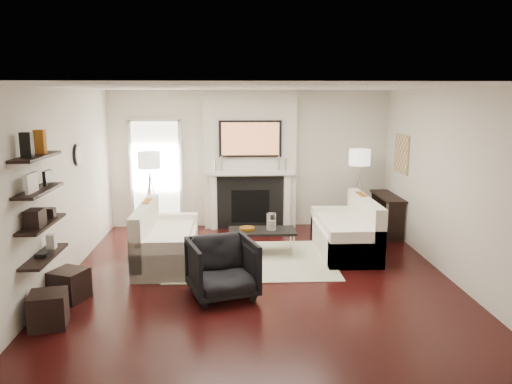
{
  "coord_description": "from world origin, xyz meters",
  "views": [
    {
      "loc": [
        -0.38,
        -6.83,
        2.59
      ],
      "look_at": [
        0.0,
        0.6,
        1.15
      ],
      "focal_mm": 35.0,
      "sensor_mm": 36.0,
      "label": 1
    }
  ],
  "objects_px": {
    "lamp_left_shade": "(149,160)",
    "ottoman_near": "(69,285)",
    "lamp_right_shade": "(360,157)",
    "loveseat_right_base": "(344,240)",
    "loveseat_left_base": "(168,250)",
    "armchair": "(222,265)",
    "coffee_table": "(262,231)"
  },
  "relations": [
    {
      "from": "lamp_left_shade",
      "to": "ottoman_near",
      "type": "distance_m",
      "value": 3.15
    },
    {
      "from": "lamp_left_shade",
      "to": "lamp_right_shade",
      "type": "bearing_deg",
      "value": 3.18
    },
    {
      "from": "lamp_right_shade",
      "to": "loveseat_right_base",
      "type": "bearing_deg",
      "value": -113.15
    },
    {
      "from": "loveseat_left_base",
      "to": "lamp_left_shade",
      "type": "height_order",
      "value": "lamp_left_shade"
    },
    {
      "from": "loveseat_right_base",
      "to": "armchair",
      "type": "height_order",
      "value": "armchair"
    },
    {
      "from": "lamp_left_shade",
      "to": "ottoman_near",
      "type": "relative_size",
      "value": 1.0
    },
    {
      "from": "lamp_left_shade",
      "to": "lamp_right_shade",
      "type": "relative_size",
      "value": 1.0
    },
    {
      "from": "loveseat_left_base",
      "to": "loveseat_right_base",
      "type": "xyz_separation_m",
      "value": [
        2.9,
        0.39,
        0.0
      ]
    },
    {
      "from": "loveseat_left_base",
      "to": "armchair",
      "type": "relative_size",
      "value": 2.14
    },
    {
      "from": "armchair",
      "to": "lamp_left_shade",
      "type": "xyz_separation_m",
      "value": [
        -1.35,
        2.8,
        1.03
      ]
    },
    {
      "from": "loveseat_right_base",
      "to": "loveseat_left_base",
      "type": "bearing_deg",
      "value": -172.24
    },
    {
      "from": "loveseat_left_base",
      "to": "lamp_left_shade",
      "type": "relative_size",
      "value": 4.5
    },
    {
      "from": "loveseat_right_base",
      "to": "lamp_right_shade",
      "type": "bearing_deg",
      "value": 66.85
    },
    {
      "from": "loveseat_right_base",
      "to": "coffee_table",
      "type": "height_order",
      "value": "same"
    },
    {
      "from": "coffee_table",
      "to": "lamp_left_shade",
      "type": "relative_size",
      "value": 2.75
    },
    {
      "from": "lamp_right_shade",
      "to": "lamp_left_shade",
      "type": "bearing_deg",
      "value": -176.82
    },
    {
      "from": "lamp_right_shade",
      "to": "ottoman_near",
      "type": "relative_size",
      "value": 1.0
    },
    {
      "from": "loveseat_left_base",
      "to": "ottoman_near",
      "type": "height_order",
      "value": "loveseat_left_base"
    },
    {
      "from": "coffee_table",
      "to": "armchair",
      "type": "xyz_separation_m",
      "value": [
        -0.63,
        -1.72,
        0.02
      ]
    },
    {
      "from": "ottoman_near",
      "to": "loveseat_right_base",
      "type": "bearing_deg",
      "value": 24.19
    },
    {
      "from": "armchair",
      "to": "ottoman_near",
      "type": "xyz_separation_m",
      "value": [
        -1.97,
        -0.02,
        -0.22
      ]
    },
    {
      "from": "loveseat_left_base",
      "to": "armchair",
      "type": "xyz_separation_m",
      "value": [
        0.88,
        -1.37,
        0.21
      ]
    },
    {
      "from": "loveseat_left_base",
      "to": "ottoman_near",
      "type": "xyz_separation_m",
      "value": [
        -1.09,
        -1.39,
        -0.01
      ]
    },
    {
      "from": "armchair",
      "to": "loveseat_left_base",
      "type": "bearing_deg",
      "value": 105.63
    },
    {
      "from": "coffee_table",
      "to": "loveseat_right_base",
      "type": "bearing_deg",
      "value": 2.06
    },
    {
      "from": "coffee_table",
      "to": "lamp_right_shade",
      "type": "xyz_separation_m",
      "value": [
        1.92,
        1.3,
        1.05
      ]
    },
    {
      "from": "coffee_table",
      "to": "armchair",
      "type": "bearing_deg",
      "value": -110.2
    },
    {
      "from": "loveseat_right_base",
      "to": "coffee_table",
      "type": "relative_size",
      "value": 1.64
    },
    {
      "from": "loveseat_right_base",
      "to": "lamp_left_shade",
      "type": "xyz_separation_m",
      "value": [
        -3.36,
        1.04,
        1.24
      ]
    },
    {
      "from": "loveseat_left_base",
      "to": "armchair",
      "type": "height_order",
      "value": "armchair"
    },
    {
      "from": "armchair",
      "to": "loveseat_right_base",
      "type": "bearing_deg",
      "value": 24.1
    },
    {
      "from": "lamp_left_shade",
      "to": "lamp_right_shade",
      "type": "distance_m",
      "value": 3.91
    }
  ]
}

